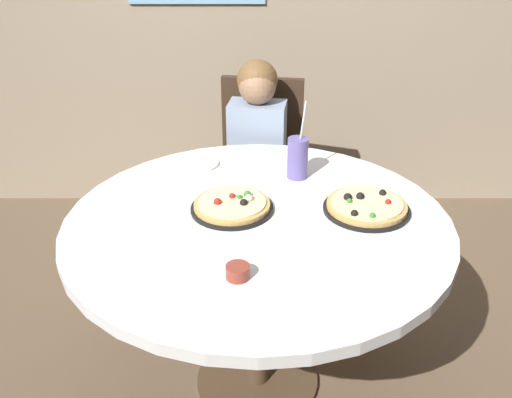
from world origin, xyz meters
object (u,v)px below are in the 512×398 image
at_px(soda_cup, 296,158).
at_px(plate_small, 195,164).
at_px(pizza_cheese, 365,206).
at_px(sauce_bowl, 236,272).
at_px(dining_table, 256,241).
at_px(pizza_veggie, 231,206).
at_px(chair_wooden, 258,165).
at_px(diner_child, 253,190).

distance_m(soda_cup, plate_small, 0.42).
bearing_deg(pizza_cheese, soda_cup, 129.62).
distance_m(pizza_cheese, soda_cup, 0.36).
xyz_separation_m(sauce_bowl, plate_small, (-0.19, 0.78, -0.02)).
distance_m(dining_table, pizza_veggie, 0.15).
xyz_separation_m(soda_cup, sauce_bowl, (-0.21, -0.66, -0.06)).
bearing_deg(pizza_veggie, soda_cup, 47.45).
height_order(dining_table, soda_cup, soda_cup).
xyz_separation_m(dining_table, plate_small, (-0.25, 0.44, 0.09)).
relative_size(pizza_cheese, plate_small, 1.67).
distance_m(dining_table, sauce_bowl, 0.36).
height_order(pizza_veggie, pizza_cheese, same).
bearing_deg(chair_wooden, sauce_bowl, -93.22).
height_order(diner_child, pizza_veggie, diner_child).
xyz_separation_m(dining_table, pizza_veggie, (-0.09, 0.06, 0.10)).
bearing_deg(dining_table, plate_small, 119.28).
height_order(sauce_bowl, plate_small, sauce_bowl).
height_order(diner_child, pizza_cheese, diner_child).
xyz_separation_m(chair_wooden, pizza_veggie, (-0.10, -0.85, 0.24)).
bearing_deg(pizza_veggie, dining_table, -35.60).
height_order(pizza_cheese, sauce_bowl, pizza_cheese).
bearing_deg(plate_small, sauce_bowl, -76.24).
bearing_deg(pizza_veggie, diner_child, 83.40).
bearing_deg(pizza_cheese, diner_child, 119.86).
relative_size(pizza_veggie, soda_cup, 0.94).
bearing_deg(plate_small, chair_wooden, 61.08).
xyz_separation_m(dining_table, diner_child, (-0.01, 0.73, -0.18)).
bearing_deg(plate_small, soda_cup, -16.02).
height_order(chair_wooden, pizza_cheese, chair_wooden).
bearing_deg(plate_small, pizza_veggie, -67.13).
xyz_separation_m(chair_wooden, sauce_bowl, (-0.07, -1.25, 0.24)).
xyz_separation_m(pizza_cheese, sauce_bowl, (-0.44, -0.39, 0.00)).
bearing_deg(diner_child, plate_small, -129.23).
relative_size(soda_cup, plate_small, 1.71).
relative_size(diner_child, sauce_bowl, 15.46).
xyz_separation_m(pizza_veggie, soda_cup, (0.24, 0.26, 0.06)).
relative_size(chair_wooden, diner_child, 0.88).
distance_m(dining_table, diner_child, 0.75).
height_order(diner_child, plate_small, diner_child).
height_order(pizza_veggie, plate_small, pizza_veggie).
relative_size(diner_child, pizza_veggie, 3.74).
xyz_separation_m(dining_table, soda_cup, (0.15, 0.33, 0.17)).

